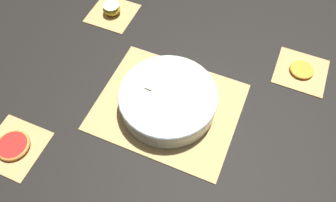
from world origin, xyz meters
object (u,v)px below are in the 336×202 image
Objects in this scene: fruit_salad_bowl at (168,99)px; orange_slice_whole at (302,70)px; apple_half at (112,9)px; grapefruit_slice at (13,145)px.

fruit_salad_bowl is 0.46m from orange_slice_whole.
apple_half reaches higher than orange_slice_whole.
grapefruit_slice is at bearing -139.87° from orange_slice_whole.
orange_slice_whole is at bearing 40.13° from grapefruit_slice.
fruit_salad_bowl is at bearing 40.21° from grapefruit_slice.
orange_slice_whole is at bearing 40.05° from fruit_salad_bowl.
fruit_salad_bowl is 4.53× the size of apple_half.
apple_half is (-0.35, 0.30, -0.02)m from fruit_salad_bowl.
orange_slice_whole is 0.92m from grapefruit_slice.
grapefruit_slice reaches higher than orange_slice_whole.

